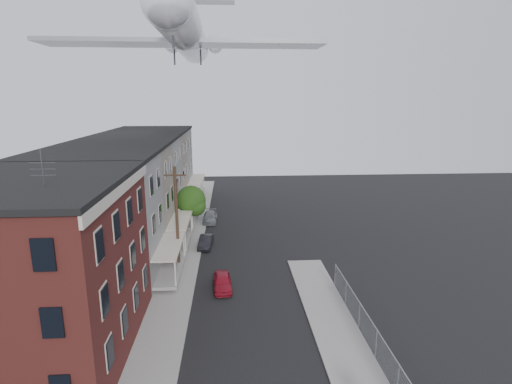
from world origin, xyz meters
TOP-DOWN VIEW (x-y plane):
  - sidewalk_left at (-5.50, 24.00)m, footprint 3.00×62.00m
  - sidewalk_right at (5.50, 6.00)m, footprint 3.00×26.00m
  - curb_left at (-4.05, 24.00)m, footprint 0.15×62.00m
  - curb_right at (4.05, 6.00)m, footprint 0.15×26.00m
  - corner_building at (-12.00, 7.00)m, footprint 10.31×12.30m
  - row_house_a at (-11.96, 16.50)m, footprint 11.98×7.00m
  - row_house_b at (-11.96, 23.50)m, footprint 11.98×7.00m
  - row_house_c at (-11.96, 30.50)m, footprint 11.98×7.00m
  - row_house_d at (-11.96, 37.50)m, footprint 11.98×7.00m
  - row_house_e at (-11.96, 44.50)m, footprint 11.98×7.00m
  - chainlink_fence at (7.00, 5.00)m, footprint 0.06×18.06m
  - utility_pole at (-5.60, 18.00)m, footprint 1.80×0.26m
  - street_tree at (-5.27, 27.92)m, footprint 3.22×3.20m
  - car_near at (-1.80, 14.16)m, footprint 1.60×3.54m
  - car_mid at (-3.60, 23.21)m, footprint 1.48×3.54m
  - car_far at (-3.60, 31.55)m, footprint 1.65×3.99m
  - airplane at (-5.13, 27.13)m, footprint 25.88×29.55m

SIDE VIEW (x-z plane):
  - sidewalk_left at x=-5.50m, z-range 0.00..0.12m
  - sidewalk_right at x=5.50m, z-range 0.00..0.12m
  - curb_left at x=-4.05m, z-range 0.00..0.14m
  - curb_right at x=4.05m, z-range 0.00..0.14m
  - car_mid at x=-3.60m, z-range 0.00..1.14m
  - car_far at x=-3.60m, z-range 0.00..1.16m
  - car_near at x=-1.80m, z-range 0.00..1.18m
  - chainlink_fence at x=7.00m, z-range 0.05..1.95m
  - street_tree at x=-5.27m, z-range 0.85..6.05m
  - utility_pole at x=-5.60m, z-range 0.17..9.17m
  - row_house_a at x=-11.96m, z-range -0.02..10.28m
  - row_house_b at x=-11.96m, z-range -0.02..10.28m
  - row_house_c at x=-11.96m, z-range -0.02..10.28m
  - row_house_d at x=-11.96m, z-range -0.02..10.28m
  - row_house_e at x=-11.96m, z-range -0.02..10.28m
  - corner_building at x=-12.00m, z-range -0.91..11.24m
  - airplane at x=-5.13m, z-range 16.19..24.79m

